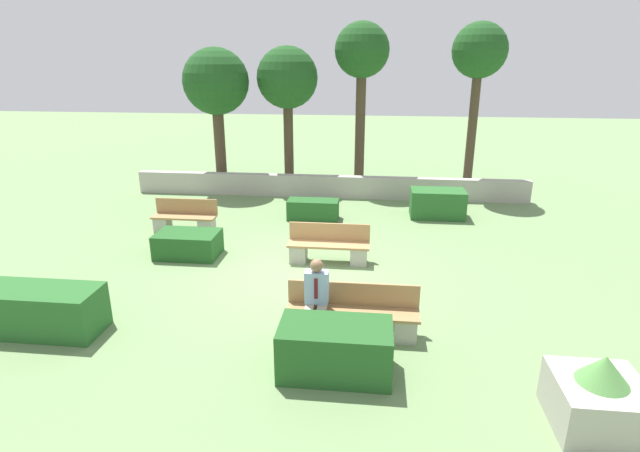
% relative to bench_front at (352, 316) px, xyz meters
% --- Properties ---
extents(ground_plane, '(60.00, 60.00, 0.00)m').
position_rel_bench_front_xyz_m(ground_plane, '(-1.21, 2.33, -0.34)').
color(ground_plane, '#6B8956').
extents(perimeter_wall, '(12.66, 0.30, 0.71)m').
position_rel_bench_front_xyz_m(perimeter_wall, '(-1.21, 8.42, 0.02)').
color(perimeter_wall, '#ADA89E').
rests_on(perimeter_wall, ground_plane).
extents(bench_front, '(2.17, 0.49, 0.84)m').
position_rel_bench_front_xyz_m(bench_front, '(0.00, 0.00, 0.00)').
color(bench_front, '#A37A4C').
rests_on(bench_front, ground_plane).
extents(bench_left_side, '(1.65, 0.49, 0.84)m').
position_rel_bench_front_xyz_m(bench_left_side, '(-4.58, 4.61, -0.02)').
color(bench_left_side, '#A37A4C').
rests_on(bench_left_side, ground_plane).
extents(bench_right_side, '(1.80, 0.48, 0.84)m').
position_rel_bench_front_xyz_m(bench_right_side, '(-0.67, 3.01, -0.01)').
color(bench_right_side, '#A37A4C').
rests_on(bench_right_side, ground_plane).
extents(person_seated_man, '(0.38, 0.63, 1.32)m').
position_rel_bench_front_xyz_m(person_seated_man, '(-0.58, -0.14, 0.39)').
color(person_seated_man, '#B2A893').
rests_on(person_seated_man, ground_plane).
extents(hedge_block_near_left, '(1.61, 0.87, 0.76)m').
position_rel_bench_front_xyz_m(hedge_block_near_left, '(-0.19, -1.08, 0.05)').
color(hedge_block_near_left, '#235623').
rests_on(hedge_block_near_left, ground_plane).
extents(hedge_block_near_right, '(1.51, 0.87, 0.79)m').
position_rel_bench_front_xyz_m(hedge_block_near_right, '(2.09, 6.65, 0.06)').
color(hedge_block_near_right, '#286028').
rests_on(hedge_block_near_right, ground_plane).
extents(hedge_block_mid_left, '(1.41, 0.90, 0.56)m').
position_rel_bench_front_xyz_m(hedge_block_mid_left, '(-3.91, 3.02, -0.06)').
color(hedge_block_mid_left, '#235623').
rests_on(hedge_block_mid_left, ground_plane).
extents(hedge_block_mid_right, '(2.11, 0.82, 0.77)m').
position_rel_bench_front_xyz_m(hedge_block_mid_right, '(-5.17, -0.47, 0.05)').
color(hedge_block_mid_right, '#286028').
rests_on(hedge_block_mid_right, ground_plane).
extents(hedge_block_far_left, '(1.42, 0.61, 0.55)m').
position_rel_bench_front_xyz_m(hedge_block_far_left, '(-1.40, 6.06, -0.06)').
color(hedge_block_far_left, '#235623').
rests_on(hedge_block_far_left, ground_plane).
extents(planter_corner_left, '(1.05, 1.05, 0.99)m').
position_rel_bench_front_xyz_m(planter_corner_left, '(3.09, -1.82, 0.06)').
color(planter_corner_left, '#ADA89E').
rests_on(planter_corner_left, ground_plane).
extents(tree_leftmost, '(2.14, 2.14, 4.66)m').
position_rel_bench_front_xyz_m(tree_leftmost, '(-4.95, 9.10, 3.17)').
color(tree_leftmost, '#473828').
rests_on(tree_leftmost, ground_plane).
extents(tree_center_left, '(2.01, 2.01, 4.70)m').
position_rel_bench_front_xyz_m(tree_center_left, '(-2.67, 9.55, 3.28)').
color(tree_center_left, '#473828').
rests_on(tree_center_left, ground_plane).
extents(tree_center_right, '(1.78, 1.78, 5.44)m').
position_rel_bench_front_xyz_m(tree_center_right, '(-0.26, 9.84, 4.03)').
color(tree_center_right, '#473828').
rests_on(tree_center_right, ground_plane).
extents(tree_rightmost, '(1.67, 1.67, 5.37)m').
position_rel_bench_front_xyz_m(tree_rightmost, '(3.31, 9.18, 4.03)').
color(tree_rightmost, '#473828').
rests_on(tree_rightmost, ground_plane).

